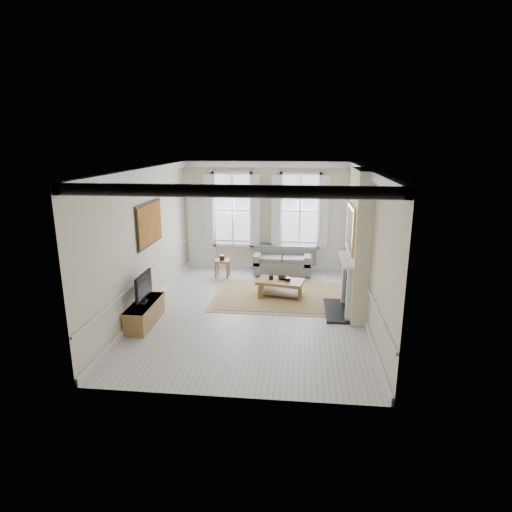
# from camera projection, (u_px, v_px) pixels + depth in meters

# --- Properties ---
(floor) EXTENTS (7.20, 7.20, 0.00)m
(floor) POSITION_uv_depth(u_px,v_px,m) (253.00, 311.00, 10.34)
(floor) COLOR #B7B5AD
(floor) RESTS_ON ground
(ceiling) EXTENTS (7.20, 7.20, 0.00)m
(ceiling) POSITION_uv_depth(u_px,v_px,m) (253.00, 168.00, 9.45)
(ceiling) COLOR white
(ceiling) RESTS_ON back_wall
(back_wall) EXTENTS (5.20, 0.00, 5.20)m
(back_wall) POSITION_uv_depth(u_px,v_px,m) (266.00, 216.00, 13.35)
(back_wall) COLOR beige
(back_wall) RESTS_ON floor
(left_wall) EXTENTS (0.00, 7.20, 7.20)m
(left_wall) POSITION_uv_depth(u_px,v_px,m) (145.00, 240.00, 10.16)
(left_wall) COLOR beige
(left_wall) RESTS_ON floor
(right_wall) EXTENTS (0.00, 7.20, 7.20)m
(right_wall) POSITION_uv_depth(u_px,v_px,m) (368.00, 246.00, 9.63)
(right_wall) COLOR beige
(right_wall) RESTS_ON floor
(window_left) EXTENTS (1.26, 0.20, 2.20)m
(window_left) POSITION_uv_depth(u_px,v_px,m) (232.00, 210.00, 13.36)
(window_left) COLOR #B2BCC6
(window_left) RESTS_ON back_wall
(window_right) EXTENTS (1.26, 0.20, 2.20)m
(window_right) POSITION_uv_depth(u_px,v_px,m) (300.00, 211.00, 13.15)
(window_right) COLOR #B2BCC6
(window_right) RESTS_ON back_wall
(door_left) EXTENTS (0.90, 0.08, 2.30)m
(door_left) POSITION_uv_depth(u_px,v_px,m) (202.00, 233.00, 13.67)
(door_left) COLOR silver
(door_left) RESTS_ON floor
(door_right) EXTENTS (0.90, 0.08, 2.30)m
(door_right) POSITION_uv_depth(u_px,v_px,m) (332.00, 235.00, 13.25)
(door_right) COLOR silver
(door_right) RESTS_ON floor
(painting) EXTENTS (0.05, 1.66, 1.06)m
(painting) POSITION_uv_depth(u_px,v_px,m) (150.00, 224.00, 10.35)
(painting) COLOR #A56B1C
(painting) RESTS_ON left_wall
(chimney_breast) EXTENTS (0.35, 1.70, 3.38)m
(chimney_breast) POSITION_uv_depth(u_px,v_px,m) (359.00, 244.00, 9.84)
(chimney_breast) COLOR beige
(chimney_breast) RESTS_ON floor
(hearth) EXTENTS (0.55, 1.50, 0.05)m
(hearth) POSITION_uv_depth(u_px,v_px,m) (336.00, 310.00, 10.33)
(hearth) COLOR black
(hearth) RESTS_ON floor
(fireplace) EXTENTS (0.21, 1.45, 1.33)m
(fireplace) POSITION_uv_depth(u_px,v_px,m) (346.00, 283.00, 10.12)
(fireplace) COLOR silver
(fireplace) RESTS_ON floor
(mirror) EXTENTS (0.06, 1.26, 1.06)m
(mirror) POSITION_uv_depth(u_px,v_px,m) (350.00, 229.00, 9.77)
(mirror) COLOR gold
(mirror) RESTS_ON chimney_breast
(sofa) EXTENTS (1.73, 0.84, 0.83)m
(sofa) POSITION_uv_depth(u_px,v_px,m) (282.00, 263.00, 13.18)
(sofa) COLOR #62625F
(sofa) RESTS_ON floor
(side_table) EXTENTS (0.46, 0.46, 0.52)m
(side_table) POSITION_uv_depth(u_px,v_px,m) (222.00, 263.00, 12.89)
(side_table) COLOR brown
(side_table) RESTS_ON floor
(rug) EXTENTS (3.50, 2.60, 0.02)m
(rug) POSITION_uv_depth(u_px,v_px,m) (280.00, 296.00, 11.34)
(rug) COLOR #97734E
(rug) RESTS_ON floor
(coffee_table) EXTENTS (1.30, 0.91, 0.45)m
(coffee_table) POSITION_uv_depth(u_px,v_px,m) (280.00, 283.00, 11.24)
(coffee_table) COLOR brown
(coffee_table) RESTS_ON rug
(ceramic_pot_a) EXTENTS (0.12, 0.12, 0.12)m
(ceramic_pot_a) POSITION_uv_depth(u_px,v_px,m) (271.00, 277.00, 11.28)
(ceramic_pot_a) COLOR black
(ceramic_pot_a) RESTS_ON coffee_table
(ceramic_pot_b) EXTENTS (0.13, 0.13, 0.09)m
(ceramic_pot_b) POSITION_uv_depth(u_px,v_px,m) (288.00, 279.00, 11.14)
(ceramic_pot_b) COLOR black
(ceramic_pot_b) RESTS_ON coffee_table
(bowl) EXTENTS (0.28, 0.28, 0.07)m
(bowl) POSITION_uv_depth(u_px,v_px,m) (282.00, 278.00, 11.31)
(bowl) COLOR black
(bowl) RESTS_ON coffee_table
(tv_stand) EXTENTS (0.46, 1.43, 0.51)m
(tv_stand) POSITION_uv_depth(u_px,v_px,m) (145.00, 313.00, 9.57)
(tv_stand) COLOR brown
(tv_stand) RESTS_ON floor
(tv) EXTENTS (0.08, 0.90, 0.68)m
(tv) POSITION_uv_depth(u_px,v_px,m) (144.00, 286.00, 9.39)
(tv) COLOR black
(tv) RESTS_ON tv_stand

